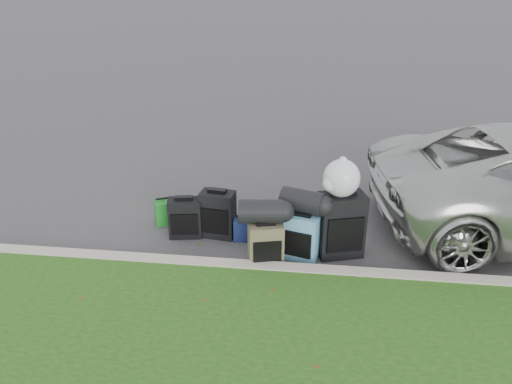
# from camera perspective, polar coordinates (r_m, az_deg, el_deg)

# --- Properties ---
(ground) EXTENTS (120.00, 120.00, 0.00)m
(ground) POSITION_cam_1_polar(r_m,az_deg,el_deg) (7.00, 0.62, -4.81)
(ground) COLOR #383535
(ground) RESTS_ON ground
(curb) EXTENTS (120.00, 0.18, 0.15)m
(curb) POSITION_cam_1_polar(r_m,az_deg,el_deg) (6.12, -0.40, -8.80)
(curb) COLOR #9E937F
(curb) RESTS_ON ground
(suitcase_small_black) EXTENTS (0.48, 0.31, 0.55)m
(suitcase_small_black) POSITION_cam_1_polar(r_m,az_deg,el_deg) (6.90, -8.11, -2.95)
(suitcase_small_black) COLOR black
(suitcase_small_black) RESTS_ON ground
(suitcase_large_black_left) EXTENTS (0.49, 0.33, 0.66)m
(suitcase_large_black_left) POSITION_cam_1_polar(r_m,az_deg,el_deg) (6.84, -4.36, -2.55)
(suitcase_large_black_left) COLOR black
(suitcase_large_black_left) RESTS_ON ground
(suitcase_olive) EXTENTS (0.47, 0.36, 0.58)m
(suitcase_olive) POSITION_cam_1_polar(r_m,az_deg,el_deg) (6.18, 1.12, -6.10)
(suitcase_olive) COLOR #45412B
(suitcase_olive) RESTS_ON ground
(suitcase_teal) EXTENTS (0.48, 0.36, 0.61)m
(suitcase_teal) POSITION_cam_1_polar(r_m,az_deg,el_deg) (6.34, 5.15, -5.16)
(suitcase_teal) COLOR teal
(suitcase_teal) RESTS_ON ground
(suitcase_large_black_right) EXTENTS (0.64, 0.49, 0.85)m
(suitcase_large_black_right) POSITION_cam_1_polar(r_m,az_deg,el_deg) (6.44, 9.68, -3.75)
(suitcase_large_black_right) COLOR black
(suitcase_large_black_right) RESTS_ON ground
(tote_green) EXTENTS (0.38, 0.35, 0.35)m
(tote_green) POSITION_cam_1_polar(r_m,az_deg,el_deg) (7.34, -10.24, -2.22)
(tote_green) COLOR #1B7A22
(tote_green) RESTS_ON ground
(tote_navy) EXTENTS (0.30, 0.25, 0.31)m
(tote_navy) POSITION_cam_1_polar(r_m,az_deg,el_deg) (6.82, -1.33, -4.24)
(tote_navy) COLOR navy
(tote_navy) RESTS_ON ground
(duffel_left) EXTENTS (0.57, 0.35, 0.29)m
(duffel_left) POSITION_cam_1_polar(r_m,az_deg,el_deg) (6.02, 0.57, -2.23)
(duffel_left) COLOR black
(duffel_left) RESTS_ON suitcase_olive
(duffel_right) EXTENTS (0.60, 0.46, 0.30)m
(duffel_right) POSITION_cam_1_polar(r_m,az_deg,el_deg) (6.21, 5.36, -1.07)
(duffel_right) COLOR black
(duffel_right) RESTS_ON suitcase_teal
(trash_bag) EXTENTS (0.45, 0.45, 0.45)m
(trash_bag) POSITION_cam_1_polar(r_m,az_deg,el_deg) (6.14, 9.75, 1.57)
(trash_bag) COLOR silver
(trash_bag) RESTS_ON suitcase_large_black_right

